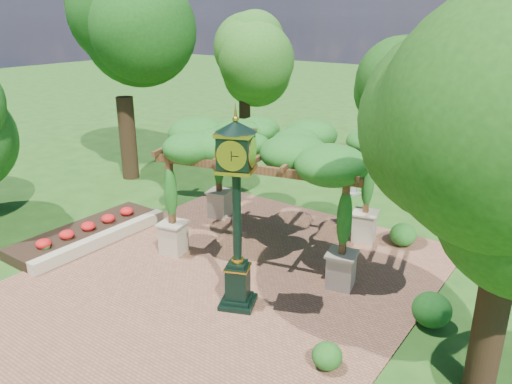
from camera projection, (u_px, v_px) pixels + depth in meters
The scene contains 13 objects.
ground at pixel (200, 297), 13.08m from camera, with size 120.00×120.00×0.00m, color #1E4714.
brick_plaza at pixel (224, 281), 13.84m from camera, with size 10.00×12.00×0.04m, color brown.
border_wall at pixel (103, 239), 15.93m from camera, with size 0.35×5.00×0.40m, color #C6B793.
flower_bed at pixel (85, 233), 16.43m from camera, with size 1.50×5.00×0.36m, color red.
pedestal_clock at pixel (237, 200), 11.71m from camera, with size 1.25×1.25×4.83m.
pergola at pixel (272, 152), 14.80m from camera, with size 6.75×5.04×3.82m.
sundial at pixel (353, 184), 20.42m from camera, with size 0.65×0.65×0.93m.
shrub_front at pixel (327, 356), 10.33m from camera, with size 0.64×0.64×0.58m, color #1C5017.
shrub_mid at pixel (432, 310), 11.71m from camera, with size 0.92×0.92×0.83m, color #154A15.
shrub_back at pixel (403, 235), 15.78m from camera, with size 0.82×0.82×0.73m, color #246A1E.
tree_west_near at pixel (118, 28), 20.40m from camera, with size 4.72×4.72×9.36m.
tree_west_far at pixel (244, 57), 25.50m from camera, with size 3.61×3.61×7.17m.
tree_north at pixel (416, 82), 21.21m from camera, with size 3.54×3.54×6.19m.
Camera 1 is at (7.84, -8.37, 7.03)m, focal length 35.00 mm.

